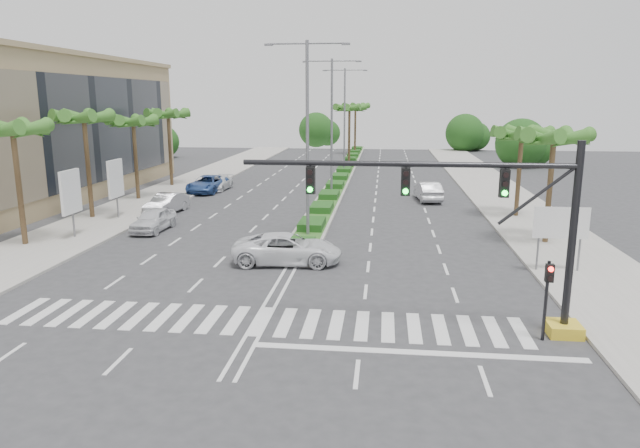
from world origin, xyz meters
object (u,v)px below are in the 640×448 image
Objects in this scene: car_crossing at (287,249)px; car_parked_b at (166,204)px; car_parked_a at (153,220)px; car_parked_c at (207,184)px; car_parked_d at (219,183)px; car_right at (428,191)px.

car_parked_b is at bearing 38.47° from car_crossing.
car_parked_a is 12.09m from car_crossing.
car_parked_b is 10.31m from car_parked_c.
car_parked_d is at bearing 70.87° from car_parked_c.
car_parked_c reaches higher than car_parked_b.
car_parked_d is (-0.66, 17.54, -0.11)m from car_parked_a.
car_right is at bearing -7.32° from car_parked_d.
car_right is at bearing -1.50° from car_parked_c.
car_parked_c reaches higher than car_parked_a.
car_right reaches higher than car_parked_b.
car_crossing reaches higher than car_parked_c.
car_right reaches higher than car_crossing.
car_parked_a is 0.89× the size of car_right.
car_parked_c is at bearing -110.48° from car_parked_d.
car_parked_b is 0.93× the size of car_right.
car_parked_a is 17.55m from car_parked_d.
car_parked_b is 16.83m from car_crossing.
car_parked_a is at bearing -84.28° from car_parked_d.
car_crossing is at bearing 60.22° from car_right.
car_crossing is (11.48, -12.30, 0.04)m from car_parked_b.
car_crossing is at bearing -39.33° from car_parked_b.
car_parked_d is 20.00m from car_right.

